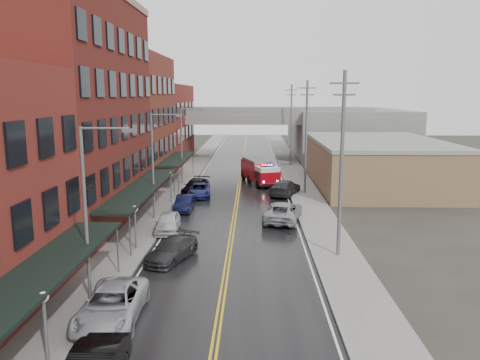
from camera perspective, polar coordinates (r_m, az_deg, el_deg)
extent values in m
cube|color=black|center=(45.73, -0.43, -2.91)|extent=(11.00, 160.00, 0.02)
cube|color=slate|center=(46.54, -9.46, -2.74)|extent=(3.00, 160.00, 0.15)
cube|color=slate|center=(46.05, 8.69, -2.86)|extent=(3.00, 160.00, 0.15)
cube|color=gray|center=(46.26, -7.45, -2.77)|extent=(0.30, 160.00, 0.15)
cube|color=gray|center=(45.87, 6.64, -2.86)|extent=(0.30, 160.00, 0.15)
cube|color=#591F17|center=(40.36, -20.23, 7.59)|extent=(9.00, 20.00, 18.00)
cube|color=maroon|center=(57.04, -13.64, 7.04)|extent=(9.00, 15.00, 15.00)
cube|color=maroon|center=(74.13, -10.07, 6.71)|extent=(9.00, 20.00, 12.00)
cube|color=brown|center=(56.93, 16.25, 1.85)|extent=(14.00, 22.00, 5.00)
cube|color=slate|center=(86.31, 12.61, 5.78)|extent=(18.00, 30.00, 8.00)
cube|color=black|center=(21.91, -23.41, -10.55)|extent=(2.60, 16.00, 0.18)
cylinder|color=slate|center=(28.71, -14.68, -8.27)|extent=(0.10, 0.10, 3.00)
cube|color=black|center=(39.29, -11.80, -0.88)|extent=(2.60, 18.00, 0.18)
cylinder|color=slate|center=(31.28, -13.26, -6.66)|extent=(0.10, 0.10, 3.00)
cylinder|color=slate|center=(47.62, -8.03, -0.65)|extent=(0.10, 0.10, 3.00)
cube|color=black|center=(56.23, -7.73, 2.59)|extent=(2.60, 13.00, 0.18)
cylinder|color=slate|center=(50.34, -7.50, -0.04)|extent=(0.10, 0.10, 3.00)
cylinder|color=slate|center=(62.25, -5.75, 1.98)|extent=(0.10, 0.10, 3.00)
cylinder|color=#59595B|center=(20.45, -22.59, -16.92)|extent=(0.14, 0.14, 2.80)
sphere|color=silver|center=(19.83, -22.90, -13.04)|extent=(0.44, 0.44, 0.44)
cylinder|color=#59595B|center=(32.80, -12.62, -6.02)|extent=(0.14, 0.14, 2.80)
sphere|color=silver|center=(32.41, -12.73, -3.47)|extent=(0.44, 0.44, 0.44)
cylinder|color=#59595B|center=(46.10, -8.41, -1.15)|extent=(0.14, 0.14, 2.80)
sphere|color=silver|center=(45.83, -8.46, 0.69)|extent=(0.44, 0.44, 0.44)
cylinder|color=#59595B|center=(24.73, -18.31, -4.22)|extent=(0.18, 0.18, 9.00)
cylinder|color=#59595B|center=(23.66, -16.17, 6.07)|extent=(2.40, 0.12, 0.12)
cube|color=#59595B|center=(23.35, -13.57, 5.89)|extent=(0.50, 0.22, 0.18)
cylinder|color=#59595B|center=(39.84, -10.57, 1.51)|extent=(0.18, 0.18, 9.00)
cylinder|color=#59595B|center=(39.18, -9.06, 7.88)|extent=(2.40, 0.12, 0.12)
cube|color=#59595B|center=(39.00, -7.45, 7.76)|extent=(0.50, 0.22, 0.18)
cylinder|color=#59595B|center=(55.45, -7.13, 4.05)|extent=(0.18, 0.18, 9.00)
cylinder|color=#59595B|center=(54.98, -5.99, 8.62)|extent=(2.40, 0.12, 0.12)
cube|color=#59595B|center=(54.85, -4.83, 8.53)|extent=(0.50, 0.22, 0.18)
cylinder|color=#59595B|center=(30.35, 12.25, 1.59)|extent=(0.24, 0.24, 12.00)
cube|color=#59595B|center=(30.03, 12.64, 11.44)|extent=(1.80, 0.12, 0.12)
cube|color=#59595B|center=(30.02, 12.58, 10.11)|extent=(1.40, 0.12, 0.12)
cylinder|color=#59595B|center=(50.01, 8.07, 5.08)|extent=(0.24, 0.24, 12.00)
cube|color=#59595B|center=(49.81, 8.22, 11.05)|extent=(1.80, 0.12, 0.12)
cube|color=#59595B|center=(49.81, 8.20, 10.24)|extent=(1.40, 0.12, 0.12)
cylinder|color=#59595B|center=(69.86, 6.24, 6.59)|extent=(0.24, 0.24, 12.00)
cube|color=#59595B|center=(69.72, 6.32, 10.86)|extent=(1.80, 0.12, 0.12)
cube|color=#59595B|center=(69.72, 6.31, 10.28)|extent=(1.40, 0.12, 0.12)
cube|color=slate|center=(76.60, 0.40, 7.54)|extent=(40.00, 10.00, 1.50)
cube|color=slate|center=(77.88, -7.75, 4.72)|extent=(1.60, 8.00, 6.00)
cube|color=slate|center=(77.43, 8.59, 4.67)|extent=(1.60, 8.00, 6.00)
cube|color=#A30712|center=(57.09, 2.03, 1.28)|extent=(3.96, 5.84, 2.04)
cube|color=#A30712|center=(53.61, 3.31, 0.35)|extent=(3.09, 3.16, 1.46)
cube|color=silver|center=(53.45, 3.32, 1.38)|extent=(2.92, 2.93, 0.49)
cube|color=black|center=(53.74, 3.24, 0.69)|extent=(2.81, 2.24, 0.78)
cube|color=slate|center=(56.92, 2.04, 2.44)|extent=(3.61, 5.39, 0.29)
cube|color=black|center=(53.40, 3.32, 1.72)|extent=(1.56, 0.74, 0.14)
sphere|color=#FF0C0C|center=(53.21, 2.78, 1.78)|extent=(0.19, 0.19, 0.19)
sphere|color=#1933FF|center=(53.57, 3.86, 1.83)|extent=(0.19, 0.19, 0.19)
cylinder|color=black|center=(53.30, 2.25, -0.49)|extent=(1.03, 0.62, 0.97)
cylinder|color=black|center=(54.02, 4.41, -0.37)|extent=(1.03, 0.62, 0.97)
cylinder|color=black|center=(56.48, 1.15, 0.13)|extent=(1.03, 0.62, 0.97)
cylinder|color=black|center=(57.16, 3.20, 0.24)|extent=(1.03, 0.62, 0.97)
cylinder|color=black|center=(58.77, 0.44, 0.53)|extent=(1.03, 0.62, 0.97)
cylinder|color=black|center=(59.42, 2.41, 0.63)|extent=(1.03, 0.62, 0.97)
imported|color=#ACAEB5|center=(23.42, -15.37, -14.49)|extent=(2.85, 5.87, 1.61)
imported|color=#2A2A2C|center=(30.68, -8.30, -8.41)|extent=(3.44, 5.14, 1.38)
imported|color=silver|center=(36.82, -8.80, -5.12)|extent=(2.08, 4.54, 1.51)
imported|color=black|center=(43.28, -6.81, -2.82)|extent=(1.49, 4.23, 1.39)
imported|color=navy|center=(49.00, -5.02, -1.23)|extent=(2.75, 5.20, 1.39)
imported|color=black|center=(50.61, -5.38, -0.78)|extent=(2.96, 5.59, 1.54)
imported|color=#93979A|center=(39.57, 5.26, -3.85)|extent=(3.87, 6.37, 1.65)
imported|color=#2A2A2C|center=(49.76, 5.50, -0.93)|extent=(4.03, 6.03, 1.62)
imported|color=#B7B7B7|center=(59.99, 3.49, 1.00)|extent=(2.58, 4.81, 1.56)
imported|color=black|center=(63.57, 3.50, 1.42)|extent=(2.17, 4.21, 1.32)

